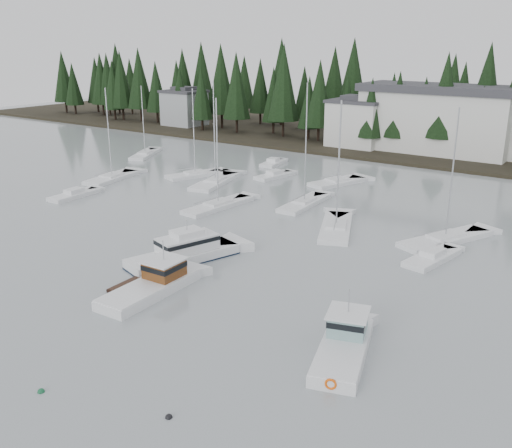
{
  "coord_description": "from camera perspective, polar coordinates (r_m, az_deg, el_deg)",
  "views": [
    {
      "loc": [
        25.23,
        -12.7,
        18.28
      ],
      "look_at": [
        -2.91,
        27.18,
        2.5
      ],
      "focal_mm": 40.0,
      "sensor_mm": 36.0,
      "label": 1
    }
  ],
  "objects": [
    {
      "name": "runabout_0",
      "position": [
        73.22,
        -17.69,
        2.71
      ],
      "size": [
        2.54,
        6.8,
        1.42
      ],
      "rotation": [
        0.0,
        0.0,
        1.62
      ],
      "color": "white",
      "rests_on": "ground"
    },
    {
      "name": "runabout_4",
      "position": [
        79.81,
        1.86,
        4.76
      ],
      "size": [
        3.18,
        6.63,
        1.42
      ],
      "rotation": [
        0.0,
        0.0,
        1.41
      ],
      "color": "white",
      "rests_on": "ground"
    },
    {
      "name": "house_far_west",
      "position": [
        127.42,
        -7.18,
        11.53
      ],
      "size": [
        8.48,
        7.42,
        8.25
      ],
      "color": "#999EA0",
      "rests_on": "ground"
    },
    {
      "name": "lobster_boat_teal",
      "position": [
        35.92,
        8.78,
        -11.95
      ],
      "size": [
        4.95,
        8.28,
        4.35
      ],
      "rotation": [
        0.0,
        0.0,
        1.87
      ],
      "color": "white",
      "rests_on": "ground"
    },
    {
      "name": "sailboat_13",
      "position": [
        76.71,
        -4.08,
        4.14
      ],
      "size": [
        5.49,
        10.95,
        13.88
      ],
      "rotation": [
        0.0,
        0.0,
        1.82
      ],
      "color": "white",
      "rests_on": "ground"
    },
    {
      "name": "cabin_cruiser_center",
      "position": [
        49.83,
        -7.17,
        -2.96
      ],
      "size": [
        5.92,
        10.4,
        4.27
      ],
      "rotation": [
        0.0,
        0.0,
        1.27
      ],
      "color": "white",
      "rests_on": "ground"
    },
    {
      "name": "mooring_buoy_dark",
      "position": [
        30.91,
        -8.71,
        -18.58
      ],
      "size": [
        0.39,
        0.39,
        0.39
      ],
      "primitive_type": "sphere",
      "color": "black",
      "rests_on": "ground"
    },
    {
      "name": "conifer_treeline",
      "position": [
        103.5,
        20.67,
        6.6
      ],
      "size": [
        200.0,
        22.0,
        20.0
      ],
      "primitive_type": null,
      "color": "black",
      "rests_on": "ground"
    },
    {
      "name": "sailboat_5",
      "position": [
        57.21,
        18.38,
        -1.6
      ],
      "size": [
        6.61,
        10.54,
        13.17
      ],
      "rotation": [
        0.0,
        0.0,
        1.16
      ],
      "color": "white",
      "rests_on": "ground"
    },
    {
      "name": "lobster_boat_brown",
      "position": [
        44.24,
        -10.32,
        -6.11
      ],
      "size": [
        4.71,
        8.83,
        4.31
      ],
      "rotation": [
        0.0,
        0.0,
        1.62
      ],
      "color": "white",
      "rests_on": "ground"
    },
    {
      "name": "sailboat_8",
      "position": [
        65.46,
        -3.79,
        1.72
      ],
      "size": [
        3.26,
        9.88,
        12.88
      ],
      "rotation": [
        0.0,
        0.0,
        1.5
      ],
      "color": "white",
      "rests_on": "ground"
    },
    {
      "name": "house_west",
      "position": [
        102.29,
        10.04,
        10.0
      ],
      "size": [
        9.54,
        7.42,
        8.75
      ],
      "color": "silver",
      "rests_on": "ground"
    },
    {
      "name": "sailboat_9",
      "position": [
        96.95,
        -11.02,
        6.76
      ],
      "size": [
        6.36,
        9.36,
        11.9
      ],
      "rotation": [
        0.0,
        0.0,
        2.04
      ],
      "color": "white",
      "rests_on": "ground"
    },
    {
      "name": "runabout_3",
      "position": [
        88.19,
        1.73,
        6.04
      ],
      "size": [
        3.02,
        5.82,
        1.42
      ],
      "rotation": [
        0.0,
        0.0,
        1.72
      ],
      "color": "white",
      "rests_on": "ground"
    },
    {
      "name": "sailboat_4",
      "position": [
        66.44,
        4.84,
        1.96
      ],
      "size": [
        3.02,
        9.23,
        14.44
      ],
      "rotation": [
        0.0,
        0.0,
        1.63
      ],
      "color": "white",
      "rests_on": "ground"
    },
    {
      "name": "sailboat_1",
      "position": [
        81.16,
        -14.18,
        4.4
      ],
      "size": [
        4.49,
        9.26,
        12.85
      ],
      "rotation": [
        0.0,
        0.0,
        1.75
      ],
      "color": "white",
      "rests_on": "ground"
    },
    {
      "name": "runabout_1",
      "position": [
        51.99,
        17.2,
        -3.35
      ],
      "size": [
        3.32,
        6.91,
        1.42
      ],
      "rotation": [
        0.0,
        0.0,
        1.4
      ],
      "color": "white",
      "rests_on": "ground"
    },
    {
      "name": "sailboat_10",
      "position": [
        80.87,
        -6.1,
        4.81
      ],
      "size": [
        5.36,
        8.66,
        12.66
      ],
      "rotation": [
        0.0,
        0.0,
        1.21
      ],
      "color": "white",
      "rests_on": "ground"
    },
    {
      "name": "far_shore_land",
      "position": [
        114.04,
        22.15,
        7.38
      ],
      "size": [
        240.0,
        54.0,
        1.0
      ],
      "primitive_type": "cube",
      "color": "black",
      "rests_on": "ground"
    },
    {
      "name": "sailboat_2",
      "position": [
        76.95,
        8.15,
        4.04
      ],
      "size": [
        5.44,
        8.85,
        11.53
      ],
      "rotation": [
        0.0,
        0.0,
        1.25
      ],
      "color": "white",
      "rests_on": "ground"
    },
    {
      "name": "mooring_buoy_green",
      "position": [
        34.45,
        -20.69,
        -15.43
      ],
      "size": [
        0.4,
        0.4,
        0.4
      ],
      "primitive_type": "sphere",
      "color": "#145933",
      "rests_on": "ground"
    },
    {
      "name": "harbor_inn",
      "position": [
        99.92,
        18.82,
        9.79
      ],
      "size": [
        29.5,
        11.5,
        10.9
      ],
      "color": "silver",
      "rests_on": "ground"
    },
    {
      "name": "sailboat_12",
      "position": [
        58.18,
        8.0,
        -0.5
      ],
      "size": [
        6.58,
        10.12,
        13.4
      ],
      "rotation": [
        0.0,
        0.0,
        1.99
      ],
      "color": "white",
      "rests_on": "ground"
    }
  ]
}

